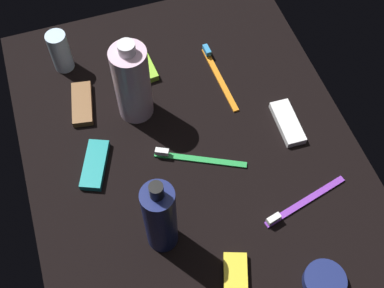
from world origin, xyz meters
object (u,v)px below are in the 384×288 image
at_px(deodorant_stick, 60,51).
at_px(toothbrush_green, 195,158).
at_px(lotion_bottle, 160,218).
at_px(snack_bar_brown, 82,104).
at_px(toothbrush_orange, 218,74).
at_px(snack_bar_lime, 142,63).
at_px(toothbrush_purple, 301,203).
at_px(snack_bar_yellow, 236,284).
at_px(bodywash_bottle, 132,83).
at_px(cream_tin_left, 324,281).
at_px(snack_bar_teal, 95,165).
at_px(snack_bar_white, 287,123).

relative_size(deodorant_stick, toothbrush_green, 0.57).
height_order(lotion_bottle, snack_bar_brown, lotion_bottle).
height_order(toothbrush_orange, snack_bar_lime, toothbrush_orange).
bearing_deg(deodorant_stick, lotion_bottle, -168.38).
xyz_separation_m(lotion_bottle, toothbrush_purple, (-0.02, -0.26, -0.09)).
xyz_separation_m(snack_bar_yellow, snack_bar_lime, (0.51, 0.02, 0.00)).
xyz_separation_m(toothbrush_orange, snack_bar_brown, (0.01, 0.29, 0.00)).
bearing_deg(toothbrush_purple, toothbrush_orange, 7.25).
height_order(lotion_bottle, toothbrush_purple, lotion_bottle).
relative_size(lotion_bottle, snack_bar_yellow, 1.98).
bearing_deg(bodywash_bottle, toothbrush_orange, -80.53).
bearing_deg(lotion_bottle, snack_bar_brown, 13.17).
bearing_deg(toothbrush_orange, toothbrush_green, 148.16).
bearing_deg(snack_bar_brown, snack_bar_yellow, -149.27).
distance_m(snack_bar_yellow, snack_bar_brown, 0.48).
bearing_deg(snack_bar_lime, bodywash_bottle, 154.36).
bearing_deg(cream_tin_left, snack_bar_brown, 32.45).
bearing_deg(toothbrush_green, toothbrush_purple, -134.43).
distance_m(bodywash_bottle, cream_tin_left, 0.50).
bearing_deg(toothbrush_green, bodywash_bottle, 27.11).
xyz_separation_m(snack_bar_teal, snack_bar_white, (-0.03, -0.39, 0.00)).
relative_size(toothbrush_purple, snack_bar_lime, 1.71).
distance_m(lotion_bottle, snack_bar_lime, 0.41).
bearing_deg(toothbrush_green, toothbrush_orange, -31.84).
bearing_deg(snack_bar_white, snack_bar_yellow, 143.84).
distance_m(bodywash_bottle, snack_bar_brown, 0.14).
relative_size(snack_bar_brown, snack_bar_white, 1.00).
distance_m(deodorant_stick, cream_tin_left, 0.69).
distance_m(bodywash_bottle, deodorant_stick, 0.20).
distance_m(snack_bar_lime, snack_bar_brown, 0.16).
relative_size(toothbrush_orange, toothbrush_green, 1.08).
xyz_separation_m(toothbrush_purple, toothbrush_green, (0.15, 0.16, 0.00)).
bearing_deg(snack_bar_teal, lotion_bottle, -132.40).
relative_size(bodywash_bottle, snack_bar_lime, 1.90).
relative_size(deodorant_stick, toothbrush_purple, 0.54).
xyz_separation_m(snack_bar_teal, cream_tin_left, (-0.34, -0.32, 0.00)).
relative_size(bodywash_bottle, cream_tin_left, 2.75).
height_order(bodywash_bottle, deodorant_stick, bodywash_bottle).
distance_m(deodorant_stick, snack_bar_brown, 0.12).
xyz_separation_m(lotion_bottle, toothbrush_orange, (0.31, -0.22, -0.09)).
relative_size(snack_bar_yellow, snack_bar_lime, 1.00).
relative_size(deodorant_stick, snack_bar_white, 0.92).
relative_size(toothbrush_green, snack_bar_lime, 1.60).
height_order(snack_bar_brown, cream_tin_left, cream_tin_left).
bearing_deg(toothbrush_orange, snack_bar_yellow, 164.02).
bearing_deg(snack_bar_lime, cream_tin_left, -168.07).
relative_size(bodywash_bottle, toothbrush_orange, 1.09).
bearing_deg(lotion_bottle, toothbrush_orange, -34.53).
bearing_deg(snack_bar_lime, deodorant_stick, 67.58).
height_order(bodywash_bottle, toothbrush_purple, bodywash_bottle).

